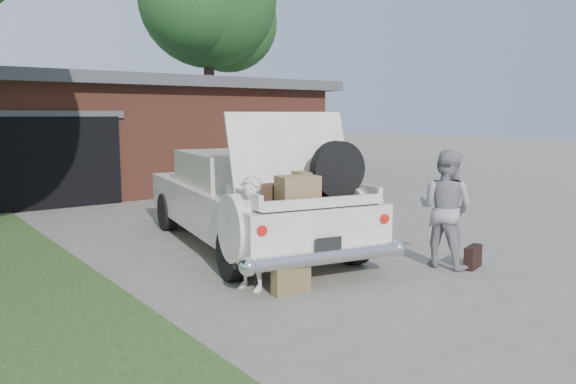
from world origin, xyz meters
TOP-DOWN VIEW (x-y plane):
  - ground at (0.00, 0.00)m, footprint 90.00×90.00m
  - house at (0.98, 11.47)m, footprint 12.80×7.80m
  - tree_right at (6.80, 15.22)m, footprint 6.60×5.74m
  - sedan at (0.18, 1.95)m, footprint 3.21×5.94m
  - woman_left at (-1.14, -0.14)m, footprint 0.50×0.62m
  - woman_right at (1.78, -0.90)m, footprint 0.84×0.98m
  - suitcase_left at (-0.83, -0.59)m, footprint 0.52×0.20m
  - suitcase_right at (2.04, -1.23)m, footprint 0.45×0.26m

SIDE VIEW (x-z plane):
  - ground at x=0.00m, z-range 0.00..0.00m
  - suitcase_right at x=2.04m, z-range 0.00..0.33m
  - suitcase_left at x=-0.83m, z-range 0.00..0.39m
  - woman_left at x=-1.14m, z-range 0.00..1.47m
  - sedan at x=0.18m, z-range -0.31..1.97m
  - woman_right at x=1.78m, z-range 0.00..1.74m
  - house at x=0.98m, z-range 0.02..3.32m
  - tree_right at x=6.80m, z-range 1.78..11.69m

